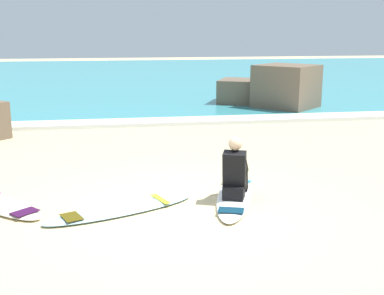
{
  "coord_description": "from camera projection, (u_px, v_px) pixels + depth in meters",
  "views": [
    {
      "loc": [
        -0.89,
        -6.81,
        2.6
      ],
      "look_at": [
        0.49,
        1.64,
        0.55
      ],
      "focal_mm": 46.53,
      "sensor_mm": 36.0,
      "label": 1
    }
  ],
  "objects": [
    {
      "name": "ground_plane",
      "position": [
        177.0,
        211.0,
        7.28
      ],
      "size": [
        80.0,
        80.0,
        0.0
      ],
      "primitive_type": "plane",
      "color": "#CCB584"
    },
    {
      "name": "sea",
      "position": [
        127.0,
        77.0,
        27.03
      ],
      "size": [
        80.0,
        28.0,
        0.1
      ],
      "primitive_type": "cube",
      "color": "teal",
      "rests_on": "ground"
    },
    {
      "name": "breaking_foam",
      "position": [
        145.0,
        122.0,
        13.88
      ],
      "size": [
        80.0,
        0.9,
        0.11
      ],
      "primitive_type": "cube",
      "color": "white",
      "rests_on": "ground"
    },
    {
      "name": "surfboard_main",
      "position": [
        235.0,
        195.0,
        7.85
      ],
      "size": [
        1.22,
        2.43,
        0.08
      ],
      "color": "white",
      "rests_on": "ground"
    },
    {
      "name": "surfer_seated",
      "position": [
        235.0,
        173.0,
        7.63
      ],
      "size": [
        0.56,
        0.77,
        0.95
      ],
      "color": "black",
      "rests_on": "surfboard_main"
    },
    {
      "name": "surfboard_spare_near",
      "position": [
        121.0,
        209.0,
        7.25
      ],
      "size": [
        2.34,
        1.38,
        0.08
      ],
      "color": "#9ED1E5",
      "rests_on": "ground"
    },
    {
      "name": "surfboard_spare_far",
      "position": [
        4.0,
        206.0,
        7.4
      ],
      "size": [
        1.57,
        1.67,
        0.08
      ],
      "color": "#EFE5C6",
      "rests_on": "ground"
    },
    {
      "name": "rock_outcrop_distant",
      "position": [
        274.0,
        89.0,
        16.64
      ],
      "size": [
        3.37,
        3.41,
        1.47
      ],
      "color": "brown",
      "rests_on": "ground"
    }
  ]
}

